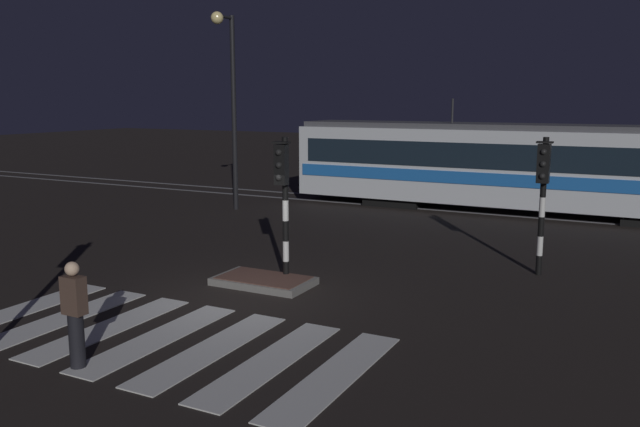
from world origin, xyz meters
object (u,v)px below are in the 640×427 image
at_px(street_lamp_trackside_left, 229,88).
at_px(tram, 519,166).
at_px(traffic_light_median_centre, 283,188).
at_px(pedestrian_waiting_at_kerb, 75,314).
at_px(traffic_light_corner_far_right, 543,185).

relative_size(street_lamp_trackside_left, tram, 0.42).
bearing_deg(traffic_light_median_centre, pedestrian_waiting_at_kerb, -94.06).
height_order(traffic_light_median_centre, tram, tram).
bearing_deg(street_lamp_trackside_left, traffic_light_corner_far_right, -20.27).
xyz_separation_m(street_lamp_trackside_left, pedestrian_waiting_at_kerb, (6.30, -13.30, -3.66)).
bearing_deg(traffic_light_corner_far_right, pedestrian_waiting_at_kerb, -121.50).
xyz_separation_m(traffic_light_corner_far_right, tram, (-2.13, 8.56, -0.41)).
bearing_deg(street_lamp_trackside_left, pedestrian_waiting_at_kerb, -64.65).
height_order(traffic_light_corner_far_right, pedestrian_waiting_at_kerb, traffic_light_corner_far_right).
xyz_separation_m(traffic_light_median_centre, pedestrian_waiting_at_kerb, (-0.40, -5.69, -1.31)).
relative_size(tram, pedestrian_waiting_at_kerb, 9.93).
distance_m(traffic_light_median_centre, tram, 12.19).
xyz_separation_m(traffic_light_corner_far_right, street_lamp_trackside_left, (-11.79, 4.35, 2.38)).
relative_size(traffic_light_corner_far_right, pedestrian_waiting_at_kerb, 1.92).
height_order(tram, pedestrian_waiting_at_kerb, tram).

